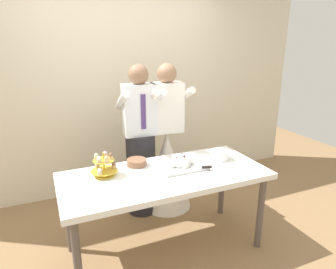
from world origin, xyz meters
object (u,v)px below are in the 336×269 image
(dessert_table, at_px, (165,181))
(cupcake_stand, at_px, (104,166))
(main_cake_tray, at_px, (181,163))
(person_bride, at_px, (167,160))
(round_cake, at_px, (137,163))
(person_groom, at_px, (141,150))
(plate_stack, at_px, (220,155))

(dessert_table, relative_size, cupcake_stand, 7.83)
(dessert_table, distance_m, main_cake_tray, 0.23)
(dessert_table, relative_size, person_bride, 1.08)
(main_cake_tray, distance_m, person_bride, 0.71)
(main_cake_tray, height_order, round_cake, main_cake_tray)
(dessert_table, bearing_deg, person_groom, 88.70)
(round_cake, distance_m, person_bride, 0.73)
(main_cake_tray, relative_size, round_cake, 1.80)
(plate_stack, height_order, person_groom, person_groom)
(cupcake_stand, distance_m, plate_stack, 1.11)
(plate_stack, distance_m, person_groom, 0.88)
(person_groom, bearing_deg, dessert_table, -91.30)
(round_cake, bearing_deg, plate_stack, -11.25)
(round_cake, height_order, person_bride, person_bride)
(cupcake_stand, height_order, plate_stack, cupcake_stand)
(dessert_table, xyz_separation_m, cupcake_stand, (-0.50, 0.17, 0.16))
(person_groom, bearing_deg, round_cake, -112.20)
(plate_stack, xyz_separation_m, person_groom, (-0.60, 0.64, -0.07))
(main_cake_tray, distance_m, plate_stack, 0.43)
(plate_stack, relative_size, round_cake, 0.78)
(cupcake_stand, distance_m, main_cake_tray, 0.69)
(cupcake_stand, bearing_deg, person_bride, 33.93)
(cupcake_stand, xyz_separation_m, main_cake_tray, (0.68, -0.10, -0.05))
(plate_stack, height_order, round_cake, plate_stack)
(main_cake_tray, xyz_separation_m, person_bride, (0.14, 0.65, -0.24))
(cupcake_stand, relative_size, round_cake, 0.96)
(dessert_table, relative_size, main_cake_tray, 4.16)
(main_cake_tray, xyz_separation_m, plate_stack, (0.43, 0.02, 0.00))
(cupcake_stand, xyz_separation_m, person_groom, (0.51, 0.56, -0.12))
(dessert_table, distance_m, cupcake_stand, 0.55)
(main_cake_tray, height_order, plate_stack, main_cake_tray)
(plate_stack, bearing_deg, dessert_table, -171.85)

